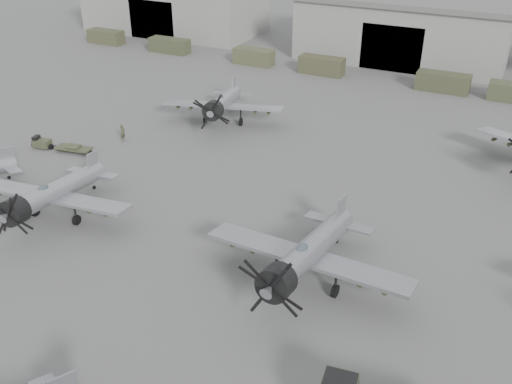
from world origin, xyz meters
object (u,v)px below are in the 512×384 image
(aircraft_mid_1, at_px, (50,195))
(aircraft_mid_2, at_px, (305,256))
(ground_crew, at_px, (123,133))
(tug_trailer, at_px, (54,145))
(aircraft_far_0, at_px, (222,104))

(aircraft_mid_1, bearing_deg, aircraft_mid_2, -4.13)
(aircraft_mid_1, relative_size, ground_crew, 7.44)
(aircraft_mid_1, relative_size, tug_trailer, 2.06)
(aircraft_far_0, relative_size, tug_trailer, 2.10)
(aircraft_mid_2, height_order, ground_crew, aircraft_mid_2)
(aircraft_mid_1, height_order, ground_crew, aircraft_mid_1)
(aircraft_mid_2, bearing_deg, aircraft_mid_1, -175.10)
(ground_crew, bearing_deg, tug_trailer, 133.52)
(aircraft_mid_1, distance_m, aircraft_far_0, 22.41)
(aircraft_mid_1, relative_size, aircraft_far_0, 0.98)
(tug_trailer, distance_m, ground_crew, 6.54)
(aircraft_far_0, bearing_deg, ground_crew, -146.06)
(aircraft_mid_2, distance_m, ground_crew, 28.02)
(aircraft_mid_2, relative_size, ground_crew, 8.06)
(tug_trailer, xyz_separation_m, ground_crew, (4.68, 4.55, 0.39))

